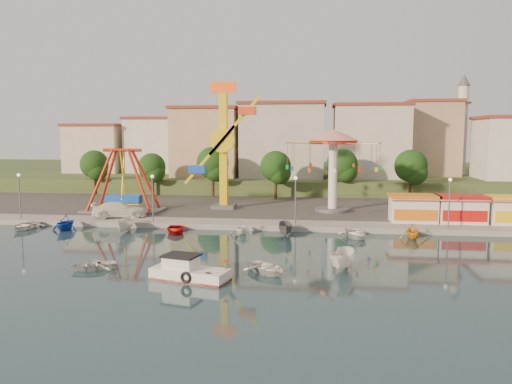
% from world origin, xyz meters
% --- Properties ---
extents(ground, '(200.00, 200.00, 0.00)m').
position_xyz_m(ground, '(0.00, 0.00, 0.00)').
color(ground, '#122633').
rests_on(ground, ground).
extents(quay_deck, '(200.00, 100.00, 0.60)m').
position_xyz_m(quay_deck, '(0.00, 62.00, 0.30)').
color(quay_deck, '#9E998E').
rests_on(quay_deck, ground).
extents(asphalt_pad, '(90.00, 28.00, 0.01)m').
position_xyz_m(asphalt_pad, '(0.00, 30.00, 0.60)').
color(asphalt_pad, '#4C4944').
rests_on(asphalt_pad, quay_deck).
extents(hill_terrace, '(200.00, 60.00, 3.00)m').
position_xyz_m(hill_terrace, '(0.00, 67.00, 1.50)').
color(hill_terrace, '#384C26').
rests_on(hill_terrace, ground).
extents(pirate_ship_ride, '(10.00, 5.00, 8.00)m').
position_xyz_m(pirate_ship_ride, '(-14.17, 19.81, 4.39)').
color(pirate_ship_ride, '#59595E').
rests_on(pirate_ship_ride, quay_deck).
extents(kamikaze_tower, '(6.86, 3.10, 16.50)m').
position_xyz_m(kamikaze_tower, '(-1.63, 23.71, 8.48)').
color(kamikaze_tower, '#59595E').
rests_on(kamikaze_tower, quay_deck).
extents(wave_swinger, '(11.60, 11.60, 10.40)m').
position_xyz_m(wave_swinger, '(12.24, 23.11, 8.20)').
color(wave_swinger, '#59595E').
rests_on(wave_swinger, quay_deck).
extents(booth_left, '(5.40, 3.78, 3.08)m').
position_xyz_m(booth_left, '(21.02, 16.49, 2.16)').
color(booth_left, white).
rests_on(booth_left, quay_deck).
extents(booth_mid, '(5.40, 3.78, 3.08)m').
position_xyz_m(booth_mid, '(26.18, 16.49, 2.16)').
color(booth_mid, white).
rests_on(booth_mid, quay_deck).
extents(lamp_post_0, '(0.14, 0.14, 5.00)m').
position_xyz_m(lamp_post_0, '(-24.00, 13.00, 3.10)').
color(lamp_post_0, '#59595E').
rests_on(lamp_post_0, quay_deck).
extents(lamp_post_1, '(0.14, 0.14, 5.00)m').
position_xyz_m(lamp_post_1, '(-8.00, 13.00, 3.10)').
color(lamp_post_1, '#59595E').
rests_on(lamp_post_1, quay_deck).
extents(lamp_post_2, '(0.14, 0.14, 5.00)m').
position_xyz_m(lamp_post_2, '(8.00, 13.00, 3.10)').
color(lamp_post_2, '#59595E').
rests_on(lamp_post_2, quay_deck).
extents(lamp_post_3, '(0.14, 0.14, 5.00)m').
position_xyz_m(lamp_post_3, '(24.00, 13.00, 3.10)').
color(lamp_post_3, '#59595E').
rests_on(lamp_post_3, quay_deck).
extents(tree_0, '(4.60, 4.60, 7.19)m').
position_xyz_m(tree_0, '(-26.00, 36.98, 5.47)').
color(tree_0, '#382314').
rests_on(tree_0, quay_deck).
extents(tree_1, '(4.35, 4.35, 6.80)m').
position_xyz_m(tree_1, '(-16.00, 36.24, 5.20)').
color(tree_1, '#382314').
rests_on(tree_1, quay_deck).
extents(tree_2, '(5.02, 5.02, 7.85)m').
position_xyz_m(tree_2, '(-6.00, 35.81, 5.92)').
color(tree_2, '#382314').
rests_on(tree_2, quay_deck).
extents(tree_3, '(4.68, 4.68, 7.32)m').
position_xyz_m(tree_3, '(4.00, 34.36, 5.55)').
color(tree_3, '#382314').
rests_on(tree_3, quay_deck).
extents(tree_4, '(4.86, 4.86, 7.60)m').
position_xyz_m(tree_4, '(14.00, 37.35, 5.75)').
color(tree_4, '#382314').
rests_on(tree_4, quay_deck).
extents(tree_5, '(4.83, 4.83, 7.54)m').
position_xyz_m(tree_5, '(24.00, 35.54, 5.71)').
color(tree_5, '#382314').
rests_on(tree_5, quay_deck).
extents(building_0, '(9.26, 9.53, 11.87)m').
position_xyz_m(building_0, '(-33.37, 46.06, 8.93)').
color(building_0, beige).
rests_on(building_0, hill_terrace).
extents(building_1, '(12.33, 9.01, 8.63)m').
position_xyz_m(building_1, '(-21.33, 51.38, 7.32)').
color(building_1, silver).
rests_on(building_1, hill_terrace).
extents(building_2, '(11.95, 9.28, 11.23)m').
position_xyz_m(building_2, '(-8.19, 51.96, 8.62)').
color(building_2, tan).
rests_on(building_2, hill_terrace).
extents(building_3, '(12.59, 10.50, 9.20)m').
position_xyz_m(building_3, '(5.60, 48.80, 7.60)').
color(building_3, beige).
rests_on(building_3, hill_terrace).
extents(building_4, '(10.75, 9.23, 9.24)m').
position_xyz_m(building_4, '(19.07, 52.20, 7.62)').
color(building_4, beige).
rests_on(building_4, hill_terrace).
extents(building_5, '(12.77, 10.96, 11.21)m').
position_xyz_m(building_5, '(32.37, 50.33, 8.61)').
color(building_5, tan).
rests_on(building_5, hill_terrace).
extents(minaret, '(2.80, 2.80, 18.00)m').
position_xyz_m(minaret, '(36.00, 54.00, 12.55)').
color(minaret, silver).
rests_on(minaret, hill_terrace).
extents(cabin_motorboat, '(5.97, 3.47, 1.98)m').
position_xyz_m(cabin_motorboat, '(1.27, -6.67, 0.53)').
color(cabin_motorboat, white).
rests_on(cabin_motorboat, ground).
extents(rowboat_a, '(4.60, 4.68, 0.79)m').
position_xyz_m(rowboat_a, '(6.69, -4.26, 0.40)').
color(rowboat_a, white).
rests_on(rowboat_a, ground).
extents(rowboat_b, '(4.15, 3.70, 0.71)m').
position_xyz_m(rowboat_b, '(-6.69, -4.84, 0.35)').
color(rowboat_b, silver).
rests_on(rowboat_b, ground).
extents(skiff, '(2.61, 4.54, 1.65)m').
position_xyz_m(skiff, '(12.39, -2.82, 0.83)').
color(skiff, white).
rests_on(skiff, ground).
extents(van, '(6.76, 4.44, 1.82)m').
position_xyz_m(van, '(-12.89, 15.28, 1.51)').
color(van, white).
rests_on(van, quay_deck).
extents(moored_boat_0, '(3.22, 4.31, 0.85)m').
position_xyz_m(moored_boat_0, '(-21.46, 9.80, 0.43)').
color(moored_boat_0, silver).
rests_on(moored_boat_0, ground).
extents(moored_boat_1, '(3.14, 3.54, 1.73)m').
position_xyz_m(moored_boat_1, '(-16.80, 9.80, 0.87)').
color(moored_boat_1, '#143BB4').
rests_on(moored_boat_1, ground).
extents(moored_boat_2, '(1.60, 4.02, 1.54)m').
position_xyz_m(moored_boat_2, '(-10.00, 9.80, 0.77)').
color(moored_boat_2, silver).
rests_on(moored_boat_2, ground).
extents(moored_boat_3, '(3.80, 4.55, 0.81)m').
position_xyz_m(moored_boat_3, '(-4.51, 9.80, 0.40)').
color(moored_boat_3, red).
rests_on(moored_boat_3, ground).
extents(moored_boat_4, '(2.61, 2.99, 1.51)m').
position_xyz_m(moored_boat_4, '(2.58, 9.80, 0.76)').
color(moored_boat_4, white).
rests_on(moored_boat_4, ground).
extents(moored_boat_5, '(1.81, 3.86, 1.44)m').
position_xyz_m(moored_boat_5, '(7.16, 9.80, 0.72)').
color(moored_boat_5, '#58595D').
rests_on(moored_boat_5, ground).
extents(moored_boat_6, '(3.87, 4.77, 0.87)m').
position_xyz_m(moored_boat_6, '(14.26, 9.80, 0.44)').
color(moored_boat_6, white).
rests_on(moored_boat_6, ground).
extents(moored_boat_7, '(2.62, 3.02, 1.57)m').
position_xyz_m(moored_boat_7, '(19.80, 9.80, 0.78)').
color(moored_boat_7, orange).
rests_on(moored_boat_7, ground).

